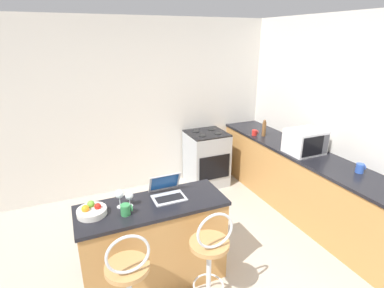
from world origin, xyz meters
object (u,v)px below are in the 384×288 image
fruit_bowl (92,211)px  mug_red (255,133)px  pepper_mill (264,128)px  bar_stool_far (210,264)px  wine_glass_short (129,196)px  microwave (305,142)px  stove_range (206,158)px  mug_blue (360,168)px  wine_glass_tall (119,195)px  mug_green (126,210)px  laptop (167,191)px

fruit_bowl → mug_red: bearing=26.8°
fruit_bowl → pepper_mill: pepper_mill is taller
bar_stool_far → wine_glass_short: 0.91m
microwave → pepper_mill: 0.80m
bar_stool_far → wine_glass_short: bearing=134.3°
bar_stool_far → mug_red: 2.51m
bar_stool_far → microwave: size_ratio=2.27×
microwave → mug_red: (-0.17, 0.87, -0.11)m
stove_range → fruit_bowl: fruit_bowl is taller
pepper_mill → fruit_bowl: bearing=-155.6°
pepper_mill → mug_red: bearing=143.7°
pepper_mill → mug_blue: pepper_mill is taller
wine_glass_tall → wine_glass_short: (0.08, -0.02, -0.03)m
mug_green → stove_range: bearing=47.6°
pepper_mill → wine_glass_short: (-2.32, -1.19, -0.02)m
fruit_bowl → mug_blue: fruit_bowl is taller
mug_red → pepper_mill: (0.11, -0.08, 0.08)m
laptop → stove_range: size_ratio=0.34×
laptop → mug_red: (1.84, 1.23, -0.01)m
pepper_mill → microwave: bearing=-85.6°
mug_green → wine_glass_short: size_ratio=0.73×
bar_stool_far → fruit_bowl: bar_stool_far is taller
wine_glass_tall → bar_stool_far: bearing=-42.3°
mug_green → fruit_bowl: 0.29m
fruit_bowl → mug_blue: 2.87m
microwave → stove_range: (-0.79, 1.29, -0.60)m
bar_stool_far → wine_glass_tall: bearing=137.7°
fruit_bowl → wine_glass_short: (0.33, 0.01, 0.06)m
pepper_mill → wine_glass_short: 2.61m
laptop → mug_blue: (2.15, -0.36, 0.00)m
pepper_mill → bar_stool_far: bearing=-135.6°
fruit_bowl → wine_glass_tall: bearing=5.9°
microwave → mug_green: (-2.44, -0.52, -0.11)m
fruit_bowl → pepper_mill: bearing=24.4°
laptop → mug_green: size_ratio=3.01×
laptop → microwave: bearing=10.1°
mug_green → bar_stool_far: bearing=-35.4°
mug_green → wine_glass_short: wine_glass_short is taller
mug_red → wine_glass_tall: wine_glass_tall is taller
fruit_bowl → wine_glass_short: 0.34m
mug_green → mug_red: size_ratio=1.06×
bar_stool_far → laptop: laptop is taller
wine_glass_tall → pepper_mill: size_ratio=0.66×
stove_range → mug_green: bearing=-132.4°
fruit_bowl → pepper_mill: size_ratio=0.97×
wine_glass_short → laptop: bearing=5.9°
microwave → wine_glass_short: microwave is taller
mug_green → mug_red: 2.67m
bar_stool_far → mug_blue: bar_stool_far is taller
stove_range → mug_blue: mug_blue is taller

